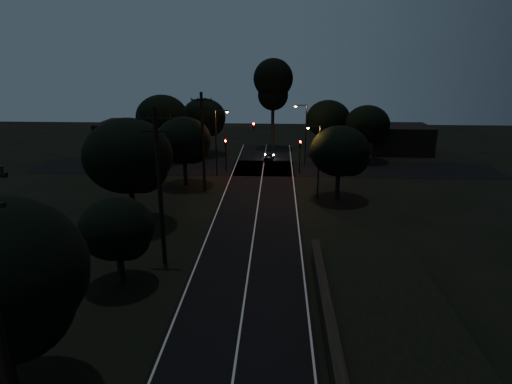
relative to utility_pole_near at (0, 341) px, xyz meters
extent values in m
cube|color=black|center=(6.00, 24.00, -6.24)|extent=(8.00, 70.00, 0.02)
cube|color=black|center=(6.00, 44.00, -6.24)|extent=(60.00, 8.00, 0.02)
cube|color=beige|center=(6.00, 24.00, -6.22)|extent=(0.12, 70.00, 0.01)
cube|color=beige|center=(2.25, 24.00, -6.22)|extent=(0.12, 70.00, 0.01)
cube|color=beige|center=(9.75, 24.00, -6.22)|extent=(0.12, 70.00, 0.01)
cube|color=black|center=(10.60, 5.00, -5.50)|extent=(0.40, 26.00, 1.50)
cube|color=black|center=(10.60, 5.00, -4.70)|extent=(0.55, 26.00, 0.10)
cylinder|color=black|center=(0.00, 0.00, -0.25)|extent=(0.30, 0.30, 12.00)
cylinder|color=black|center=(0.00, 17.00, -0.75)|extent=(0.30, 0.30, 11.00)
cube|color=black|center=(0.00, 17.00, 3.95)|extent=(2.20, 0.12, 0.12)
cube|color=black|center=(0.00, 17.00, 3.15)|extent=(1.80, 0.12, 0.12)
cylinder|color=black|center=(0.00, 34.00, -1.00)|extent=(0.30, 0.30, 10.50)
cube|color=black|center=(0.00, 34.00, 3.45)|extent=(2.20, 0.12, 0.12)
cube|color=black|center=(0.00, 34.00, 2.65)|extent=(1.80, 0.12, 0.12)
cylinder|color=black|center=(-3.00, 4.00, -4.56)|extent=(0.44, 0.44, 3.36)
sphere|color=black|center=(-1.73, 3.28, -0.90)|extent=(4.34, 4.34, 4.34)
cylinder|color=black|center=(-2.00, 14.00, -5.16)|extent=(0.44, 0.44, 2.16)
ellipsoid|color=black|center=(-2.00, 14.00, -2.36)|extent=(4.59, 4.59, 3.90)
sphere|color=black|center=(-1.20, 13.54, -2.82)|extent=(2.75, 2.75, 2.75)
cylinder|color=black|center=(-4.50, 24.00, -4.55)|extent=(0.44, 0.44, 3.38)
ellipsoid|color=black|center=(-4.50, 24.00, -0.12)|extent=(7.30, 7.30, 6.21)
sphere|color=black|center=(-3.22, 23.27, -0.85)|extent=(4.38, 4.38, 4.38)
cylinder|color=black|center=(-2.50, 36.00, -4.82)|extent=(0.44, 0.44, 2.85)
ellipsoid|color=black|center=(-2.50, 36.00, -1.12)|extent=(6.07, 6.07, 5.16)
sphere|color=black|center=(-1.44, 35.39, -1.73)|extent=(3.64, 3.64, 3.64)
cylinder|color=black|center=(-3.00, 52.00, -4.74)|extent=(0.44, 0.44, 3.01)
ellipsoid|color=black|center=(-3.00, 52.00, -0.82)|extent=(6.45, 6.45, 5.48)
sphere|color=black|center=(-1.87, 51.36, -1.46)|extent=(3.87, 3.87, 3.87)
cylinder|color=black|center=(-8.00, 48.00, -4.57)|extent=(0.44, 0.44, 3.35)
ellipsoid|color=black|center=(-8.00, 48.00, -0.25)|extent=(7.05, 7.05, 5.99)
sphere|color=black|center=(-6.77, 47.30, -0.96)|extent=(4.23, 4.23, 4.23)
cylinder|color=black|center=(15.00, 52.00, -4.78)|extent=(0.44, 0.44, 2.94)
ellipsoid|color=black|center=(15.00, 52.00, -0.94)|extent=(6.32, 6.32, 5.37)
sphere|color=black|center=(16.11, 51.37, -1.57)|extent=(3.79, 3.79, 3.79)
cylinder|color=black|center=(20.00, 49.00, -4.83)|extent=(0.44, 0.44, 2.82)
ellipsoid|color=black|center=(20.00, 49.00, -1.17)|extent=(6.02, 6.02, 5.11)
sphere|color=black|center=(21.05, 48.40, -1.77)|extent=(3.61, 3.61, 3.61)
cylinder|color=black|center=(14.00, 32.00, -4.86)|extent=(0.44, 0.44, 2.78)
ellipsoid|color=black|center=(14.00, 32.00, -1.26)|extent=(5.89, 5.89, 5.01)
sphere|color=black|center=(15.03, 31.41, -1.85)|extent=(3.53, 3.53, 3.53)
cylinder|color=black|center=(7.00, 57.00, -2.49)|extent=(0.50, 0.50, 7.51)
sphere|color=black|center=(7.00, 57.00, 4.41)|extent=(6.01, 6.01, 6.01)
sphere|color=black|center=(7.00, 57.00, 1.95)|extent=(4.65, 4.65, 4.65)
cube|color=black|center=(-14.00, 54.00, -4.05)|extent=(10.00, 8.00, 4.40)
cube|color=black|center=(26.00, 55.00, -4.25)|extent=(9.00, 7.00, 4.00)
cylinder|color=black|center=(1.40, 42.00, -4.65)|extent=(0.12, 0.12, 3.20)
cube|color=black|center=(1.40, 42.00, -2.60)|extent=(0.28, 0.22, 0.90)
sphere|color=#FF0705|center=(1.40, 41.87, -2.30)|extent=(0.22, 0.22, 0.22)
cylinder|color=black|center=(10.60, 42.00, -4.65)|extent=(0.12, 0.12, 3.20)
cube|color=black|center=(10.60, 42.00, -2.60)|extent=(0.28, 0.22, 0.90)
sphere|color=#FF0705|center=(10.60, 41.87, -2.30)|extent=(0.22, 0.22, 0.22)
cylinder|color=black|center=(1.40, 42.00, -3.75)|extent=(0.12, 0.12, 5.00)
cube|color=black|center=(4.90, 42.00, -0.45)|extent=(0.28, 0.22, 0.90)
sphere|color=#FF0705|center=(4.90, 41.87, -0.15)|extent=(0.22, 0.22, 0.22)
cube|color=black|center=(3.15, 42.00, -0.45)|extent=(3.50, 0.08, 0.08)
cylinder|color=black|center=(0.50, 40.00, -2.25)|extent=(0.16, 0.16, 8.00)
cube|color=black|center=(1.20, 40.00, 1.65)|extent=(1.40, 0.10, 0.10)
cube|color=black|center=(1.90, 40.00, 1.60)|extent=(0.35, 0.22, 0.12)
sphere|color=orange|center=(1.90, 40.00, 1.50)|extent=(0.26, 0.26, 0.26)
cylinder|color=black|center=(11.50, 46.00, -2.25)|extent=(0.16, 0.16, 8.00)
cube|color=black|center=(10.80, 46.00, 1.65)|extent=(1.40, 0.10, 0.10)
cube|color=black|center=(10.10, 46.00, 1.60)|extent=(0.35, 0.22, 0.12)
sphere|color=orange|center=(10.10, 46.00, 1.50)|extent=(0.26, 0.26, 0.26)
cylinder|color=black|center=(12.00, 32.00, -2.50)|extent=(0.16, 0.16, 7.50)
cube|color=black|center=(11.40, 32.00, 1.15)|extent=(1.20, 0.10, 0.10)
cube|color=black|center=(10.80, 32.00, 1.10)|extent=(0.35, 0.22, 0.12)
sphere|color=orange|center=(10.80, 32.00, 1.00)|extent=(0.26, 0.26, 0.26)
imported|color=black|center=(6.64, 48.00, -5.71)|extent=(1.40, 3.19, 1.07)
camera|label=1|loc=(7.87, -9.96, 7.82)|focal=30.00mm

